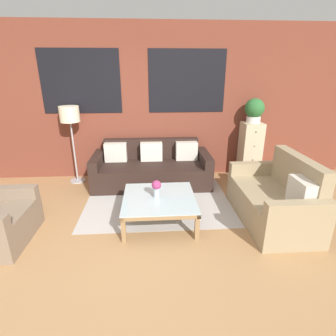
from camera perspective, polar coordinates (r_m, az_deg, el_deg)
name	(u,v)px	position (r m, az deg, el deg)	size (l,w,h in m)	color
ground_plane	(131,250)	(3.26, -8.07, -17.18)	(16.00, 16.00, 0.00)	#AD7F51
wall_back_brick	(136,104)	(5.06, -7.06, 13.74)	(8.40, 0.09, 2.80)	brown
rug	(158,201)	(4.28, -2.18, -7.19)	(2.28, 1.71, 0.00)	#BCB7B2
couch_dark	(152,169)	(4.84, -3.54, -0.15)	(2.10, 0.88, 0.78)	black
settee_vintage	(275,200)	(3.93, 22.35, -6.39)	(0.80, 1.48, 0.92)	tan
coffee_table	(159,200)	(3.60, -1.94, -7.08)	(0.98, 0.98, 0.37)	silver
floor_lamp	(70,118)	(4.99, -20.57, 10.08)	(0.34, 0.34, 1.41)	#B2B2B7
drawer_cabinet	(250,150)	(5.32, 17.38, 3.70)	(0.37, 0.40, 1.07)	#C6B793
potted_plant	(254,110)	(5.17, 18.29, 11.94)	(0.35, 0.35, 0.44)	silver
flower_vase	(156,187)	(3.53, -2.53, -4.24)	(0.13, 0.13, 0.24)	#ADBCC6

